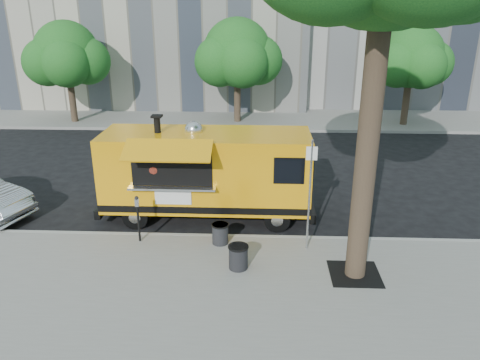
% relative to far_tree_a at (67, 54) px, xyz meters
% --- Properties ---
extents(ground, '(120.00, 120.00, 0.00)m').
position_rel_far_tree_a_xyz_m(ground, '(10.00, -12.30, -3.78)').
color(ground, black).
rests_on(ground, ground).
extents(sidewalk, '(60.00, 6.00, 0.15)m').
position_rel_far_tree_a_xyz_m(sidewalk, '(10.00, -16.30, -3.70)').
color(sidewalk, gray).
rests_on(sidewalk, ground).
extents(curb, '(60.00, 0.14, 0.16)m').
position_rel_far_tree_a_xyz_m(curb, '(10.00, -13.23, -3.70)').
color(curb, '#999993').
rests_on(curb, ground).
extents(far_sidewalk, '(60.00, 5.00, 0.15)m').
position_rel_far_tree_a_xyz_m(far_sidewalk, '(10.00, 1.20, -3.70)').
color(far_sidewalk, gray).
rests_on(far_sidewalk, ground).
extents(tree_well, '(1.20, 1.20, 0.02)m').
position_rel_far_tree_a_xyz_m(tree_well, '(12.60, -15.10, -3.62)').
color(tree_well, black).
rests_on(tree_well, sidewalk).
extents(far_tree_a, '(3.42, 3.42, 5.36)m').
position_rel_far_tree_a_xyz_m(far_tree_a, '(0.00, 0.00, 0.00)').
color(far_tree_a, '#33261C').
rests_on(far_tree_a, far_sidewalk).
extents(far_tree_b, '(3.60, 3.60, 5.50)m').
position_rel_far_tree_a_xyz_m(far_tree_b, '(9.00, 0.40, 0.06)').
color(far_tree_b, '#33261C').
rests_on(far_tree_b, far_sidewalk).
extents(far_tree_c, '(3.24, 3.24, 5.21)m').
position_rel_far_tree_a_xyz_m(far_tree_c, '(18.00, 0.10, -0.06)').
color(far_tree_c, '#33261C').
rests_on(far_tree_c, far_sidewalk).
extents(sign_post, '(0.28, 0.06, 3.00)m').
position_rel_far_tree_a_xyz_m(sign_post, '(11.55, -13.85, -1.93)').
color(sign_post, silver).
rests_on(sign_post, sidewalk).
extents(parking_meter, '(0.11, 0.11, 1.33)m').
position_rel_far_tree_a_xyz_m(parking_meter, '(7.00, -13.65, -2.79)').
color(parking_meter, black).
rests_on(parking_meter, sidewalk).
extents(food_truck, '(6.51, 3.00, 3.20)m').
position_rel_far_tree_a_xyz_m(food_truck, '(8.63, -11.73, -2.27)').
color(food_truck, '#FFA80D').
rests_on(food_truck, ground).
extents(trash_bin_left, '(0.47, 0.47, 0.57)m').
position_rel_far_tree_a_xyz_m(trash_bin_left, '(9.22, -13.68, -3.32)').
color(trash_bin_left, black).
rests_on(trash_bin_left, sidewalk).
extents(trash_bin_right, '(0.51, 0.51, 0.61)m').
position_rel_far_tree_a_xyz_m(trash_bin_right, '(9.77, -14.94, -3.30)').
color(trash_bin_right, black).
rests_on(trash_bin_right, sidewalk).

